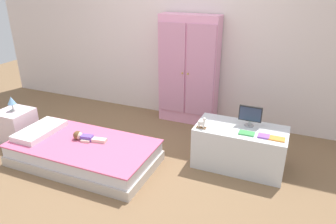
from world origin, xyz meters
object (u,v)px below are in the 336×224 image
at_px(nightstand, 17,126).
at_px(book_purple, 264,136).
at_px(bed, 84,153).
at_px(book_orange, 277,139).
at_px(book_green, 247,133).
at_px(tv_monitor, 250,115).
at_px(wardrobe, 189,71).
at_px(doll, 84,137).
at_px(tv_stand, 240,147).
at_px(table_lamp, 11,101).
at_px(rocking_horse_toy, 202,123).

bearing_deg(nightstand, book_purple, 7.78).
relative_size(bed, book_orange, 10.04).
height_order(bed, nightstand, nightstand).
bearing_deg(book_orange, book_green, 180.00).
distance_m(tv_monitor, book_orange, 0.38).
distance_m(wardrobe, book_orange, 1.66).
height_order(doll, tv_stand, tv_stand).
bearing_deg(book_orange, wardrobe, 141.60).
height_order(bed, table_lamp, table_lamp).
height_order(wardrobe, tv_stand, wardrobe).
bearing_deg(wardrobe, book_purple, -41.27).
distance_m(nightstand, book_orange, 3.10).
xyz_separation_m(nightstand, tv_stand, (2.70, 0.51, 0.03)).
height_order(nightstand, rocking_horse_toy, rocking_horse_toy).
height_order(wardrobe, book_orange, wardrobe).
bearing_deg(book_orange, rocking_horse_toy, -176.03).
distance_m(nightstand, book_green, 2.81).
distance_m(bed, book_orange, 2.06).
height_order(doll, wardrobe, wardrobe).
distance_m(bed, rocking_horse_toy, 1.36).
height_order(bed, tv_stand, tv_stand).
bearing_deg(doll, book_green, 14.37).
distance_m(wardrobe, rocking_horse_toy, 1.22).
bearing_deg(doll, bed, -63.28).
xyz_separation_m(tv_stand, rocking_horse_toy, (-0.38, -0.16, 0.29)).
xyz_separation_m(doll, tv_monitor, (1.70, 0.63, 0.30)).
distance_m(rocking_horse_toy, book_green, 0.46).
height_order(rocking_horse_toy, book_purple, rocking_horse_toy).
relative_size(wardrobe, tv_stand, 1.56).
distance_m(bed, nightstand, 1.10).
distance_m(doll, table_lamp, 1.09).
height_order(nightstand, book_purple, book_purple).
height_order(wardrobe, book_purple, wardrobe).
xyz_separation_m(nightstand, book_green, (2.77, 0.40, 0.26)).
xyz_separation_m(bed, doll, (-0.03, 0.06, 0.17)).
relative_size(bed, rocking_horse_toy, 12.64).
relative_size(tv_monitor, book_orange, 1.50).
xyz_separation_m(bed, tv_monitor, (1.67, 0.70, 0.47)).
bearing_deg(wardrobe, tv_monitor, -39.93).
distance_m(doll, rocking_horse_toy, 1.33).
relative_size(doll, book_orange, 2.45).
bearing_deg(bed, book_purple, 15.18).
bearing_deg(book_green, nightstand, -171.75).
xyz_separation_m(tv_monitor, book_green, (0.01, -0.20, -0.12)).
xyz_separation_m(bed, book_orange, (1.97, 0.50, 0.35)).
distance_m(table_lamp, wardrobe, 2.29).
distance_m(wardrobe, tv_monitor, 1.29).
bearing_deg(table_lamp, bed, -5.22).
height_order(table_lamp, book_orange, table_lamp).
xyz_separation_m(tv_stand, book_orange, (0.36, -0.11, 0.24)).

